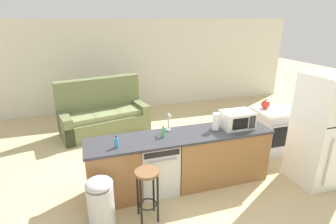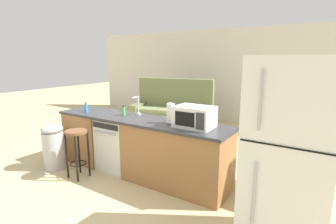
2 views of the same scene
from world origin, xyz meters
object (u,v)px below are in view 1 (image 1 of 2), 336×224
Objects in this scene: stove_range at (273,130)px; paper_towel_roll at (216,122)px; soap_bottle at (163,133)px; trash_bin at (101,203)px; refrigerator at (323,131)px; couch at (103,115)px; bar_stool at (147,185)px; microwave at (237,119)px; kettle at (266,104)px; dishwasher at (157,166)px; dish_soap_bottle at (116,143)px.

paper_towel_roll reaches higher than stove_range.
soap_bottle reaches higher than trash_bin.
refrigerator is at bearing -12.58° from soap_bottle.
soap_bottle is at bearing -74.62° from couch.
bar_stool is at bearing -84.26° from couch.
paper_towel_roll is 0.13× the size of couch.
refrigerator is at bearing -90.01° from stove_range.
microwave is 2.43m from trash_bin.
couch reaches higher than bar_stool.
paper_towel_roll is 0.38× the size of bar_stool.
paper_towel_roll is 0.88m from soap_bottle.
microwave is at bearing 14.69° from trash_bin.
stove_range is at bearing 18.08° from trash_bin.
kettle is at bearing 32.38° from microwave.
stove_range is 0.49× the size of refrigerator.
refrigerator is 1.24m from kettle.
dishwasher is 1.14× the size of bar_stool.
refrigerator is at bearing -7.52° from dish_soap_bottle.
kettle is at bearing 15.58° from dishwasher.
microwave is 0.23× the size of couch.
bar_stool is 0.63m from trash_bin.
soap_bottle is 0.24× the size of bar_stool.
kettle reaches higher than dish_soap_bottle.
dishwasher is 0.93× the size of stove_range.
soap_bottle is 0.08× the size of couch.
soap_bottle is 0.24× the size of trash_bin.
microwave is at bearing -53.25° from couch.
microwave is at bearing -0.06° from dishwasher.
trash_bin is 3.26m from couch.
dishwasher is 4.77× the size of soap_bottle.
refrigerator is 4.57m from couch.
dish_soap_bottle is (-1.60, -0.14, -0.07)m from paper_towel_roll.
microwave reaches higher than bar_stool.
microwave reaches higher than trash_bin.
couch is (-1.98, 2.66, -0.65)m from microwave.
microwave is 0.68× the size of bar_stool.
refrigerator is at bearing -44.85° from couch.
dish_soap_bottle is at bearing 123.77° from bar_stool.
dishwasher is 0.83m from dish_soap_bottle.
bar_stool is at bearing -160.24° from microwave.
paper_towel_roll is (-1.61, -0.54, 0.59)m from stove_range.
microwave is at bearing -0.37° from soap_bottle.
stove_range is at bearing 12.26° from soap_bottle.
kettle reaches higher than bar_stool.
microwave is 2.84× the size of dish_soap_bottle.
kettle is 0.28× the size of trash_bin.
refrigerator is at bearing 0.93° from bar_stool.
refrigerator reaches higher than stove_range.
refrigerator reaches higher than dish_soap_bottle.
kettle is (2.33, 0.67, 0.01)m from soap_bottle.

